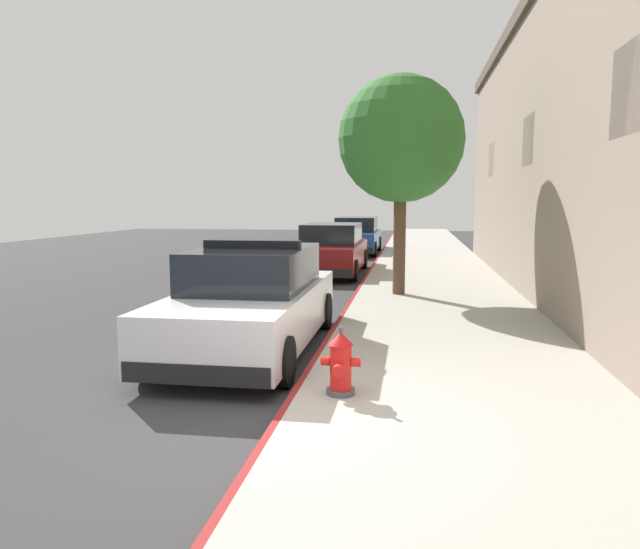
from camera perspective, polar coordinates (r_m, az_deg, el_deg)
ground_plane at (r=16.63m, az=-10.14°, el=-1.23°), size 33.10×60.00×0.20m
sidewalk_pavement at (r=15.72m, az=11.01°, el=-1.10°), size 3.71×60.00×0.14m
curb_painted_edge at (r=15.76m, az=4.10°, el=-0.96°), size 0.08×60.00×0.14m
police_cruiser at (r=9.14m, az=-6.53°, el=-2.61°), size 1.94×4.84×1.68m
parked_car_silver_ahead at (r=18.47m, az=1.11°, el=2.33°), size 1.94×4.84×1.56m
parked_car_dark_far at (r=25.83m, az=3.51°, el=3.68°), size 1.94×4.84×1.56m
fire_hydrant at (r=6.64m, az=1.99°, el=-8.50°), size 0.44×0.40×0.76m
street_tree at (r=13.74m, az=7.76°, el=12.63°), size 2.82×2.82×4.91m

